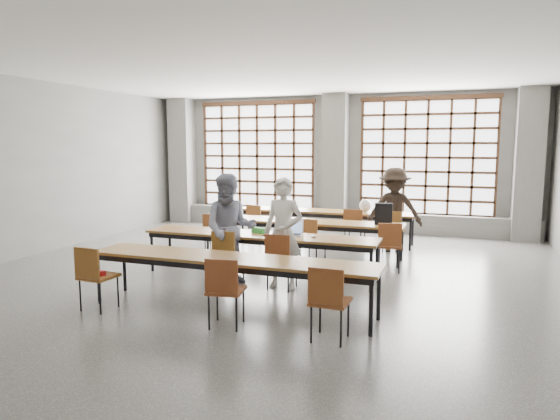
# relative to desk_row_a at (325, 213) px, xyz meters

# --- Properties ---
(floor) EXTENTS (11.00, 11.00, 0.00)m
(floor) POSITION_rel_desk_row_a_xyz_m (-0.18, -3.52, -0.66)
(floor) COLOR #494946
(floor) RESTS_ON ground
(ceiling) EXTENTS (11.00, 11.00, 0.00)m
(ceiling) POSITION_rel_desk_row_a_xyz_m (-0.18, -3.52, 2.84)
(ceiling) COLOR silver
(ceiling) RESTS_ON floor
(wall_back) EXTENTS (10.00, 0.00, 10.00)m
(wall_back) POSITION_rel_desk_row_a_xyz_m (-0.18, 1.98, 1.09)
(wall_back) COLOR #5D5D5A
(wall_back) RESTS_ON floor
(wall_left) EXTENTS (0.00, 11.00, 11.00)m
(wall_left) POSITION_rel_desk_row_a_xyz_m (-5.18, -3.52, 1.09)
(wall_left) COLOR #5D5D5A
(wall_left) RESTS_ON floor
(column_left) EXTENTS (0.60, 0.55, 3.50)m
(column_left) POSITION_rel_desk_row_a_xyz_m (-4.68, 1.70, 1.09)
(column_left) COLOR #5B5B58
(column_left) RESTS_ON floor
(column_mid) EXTENTS (0.60, 0.55, 3.50)m
(column_mid) POSITION_rel_desk_row_a_xyz_m (-0.18, 1.70, 1.09)
(column_mid) COLOR #5B5B58
(column_mid) RESTS_ON floor
(column_right) EXTENTS (0.60, 0.55, 3.50)m
(column_right) POSITION_rel_desk_row_a_xyz_m (4.32, 1.70, 1.09)
(column_right) COLOR #5B5B58
(column_right) RESTS_ON floor
(window_left) EXTENTS (3.32, 0.12, 3.00)m
(window_left) POSITION_rel_desk_row_a_xyz_m (-2.43, 1.90, 1.24)
(window_left) COLOR white
(window_left) RESTS_ON wall_back
(window_right) EXTENTS (3.32, 0.12, 3.00)m
(window_right) POSITION_rel_desk_row_a_xyz_m (2.07, 1.90, 1.24)
(window_right) COLOR white
(window_right) RESTS_ON wall_back
(sill_ledge) EXTENTS (9.80, 0.35, 0.50)m
(sill_ledge) POSITION_rel_desk_row_a_xyz_m (-0.18, 1.78, -0.41)
(sill_ledge) COLOR #5B5B58
(sill_ledge) RESTS_ON floor
(desk_row_a) EXTENTS (4.00, 0.70, 0.73)m
(desk_row_a) POSITION_rel_desk_row_a_xyz_m (0.00, 0.00, 0.00)
(desk_row_a) COLOR brown
(desk_row_a) RESTS_ON floor
(desk_row_b) EXTENTS (4.00, 0.70, 0.73)m
(desk_row_b) POSITION_rel_desk_row_a_xyz_m (-0.07, -1.62, 0.00)
(desk_row_b) COLOR brown
(desk_row_b) RESTS_ON floor
(desk_row_c) EXTENTS (4.00, 0.70, 0.73)m
(desk_row_c) POSITION_rel_desk_row_a_xyz_m (-0.28, -3.30, 0.00)
(desk_row_c) COLOR brown
(desk_row_c) RESTS_ON floor
(desk_row_d) EXTENTS (4.00, 0.70, 0.73)m
(desk_row_d) POSITION_rel_desk_row_a_xyz_m (0.02, -5.04, 0.00)
(desk_row_d) COLOR brown
(desk_row_d) RESTS_ON floor
(chair_back_left) EXTENTS (0.52, 0.52, 0.88)m
(chair_back_left) POSITION_rel_desk_row_a_xyz_m (-1.42, -0.63, -0.13)
(chair_back_left) COLOR brown
(chair_back_left) RESTS_ON floor
(chair_back_mid) EXTENTS (0.44, 0.45, 0.88)m
(chair_back_mid) POSITION_rel_desk_row_a_xyz_m (0.80, -0.63, -0.13)
(chair_back_mid) COLOR brown
(chair_back_mid) RESTS_ON floor
(chair_back_right) EXTENTS (0.46, 0.47, 0.88)m
(chair_back_right) POSITION_rel_desk_row_a_xyz_m (1.59, -0.63, -0.13)
(chair_back_right) COLOR brown
(chair_back_right) RESTS_ON floor
(chair_mid_left) EXTENTS (0.49, 0.50, 0.88)m
(chair_mid_left) POSITION_rel_desk_row_a_xyz_m (-1.65, -2.25, -0.13)
(chair_mid_left) COLOR brown
(chair_mid_left) RESTS_ON floor
(chair_mid_centre) EXTENTS (0.51, 0.51, 0.88)m
(chair_mid_centre) POSITION_rel_desk_row_a_xyz_m (0.31, -2.24, -0.13)
(chair_mid_centre) COLOR brown
(chair_mid_centre) RESTS_ON floor
(chair_mid_right) EXTENTS (0.47, 0.48, 0.88)m
(chair_mid_right) POSITION_rel_desk_row_a_xyz_m (1.74, -2.25, -0.13)
(chair_mid_right) COLOR maroon
(chair_mid_right) RESTS_ON floor
(chair_front_left) EXTENTS (0.43, 0.44, 0.88)m
(chair_front_left) POSITION_rel_desk_row_a_xyz_m (-0.58, -3.93, -0.13)
(chair_front_left) COLOR brown
(chair_front_left) RESTS_ON floor
(chair_front_right) EXTENTS (0.44, 0.45, 0.88)m
(chair_front_right) POSITION_rel_desk_row_a_xyz_m (0.32, -3.93, -0.13)
(chair_front_right) COLOR maroon
(chair_front_right) RESTS_ON floor
(chair_near_left) EXTENTS (0.44, 0.45, 0.88)m
(chair_near_left) POSITION_rel_desk_row_a_xyz_m (-1.69, -5.67, -0.13)
(chair_near_left) COLOR brown
(chair_near_left) RESTS_ON floor
(chair_near_mid) EXTENTS (0.48, 0.49, 0.88)m
(chair_near_mid) POSITION_rel_desk_row_a_xyz_m (0.23, -5.67, -0.13)
(chair_near_mid) COLOR maroon
(chair_near_mid) RESTS_ON floor
(chair_near_right) EXTENTS (0.43, 0.44, 0.88)m
(chair_near_right) POSITION_rel_desk_row_a_xyz_m (1.51, -5.67, -0.13)
(chair_near_right) COLOR brown
(chair_near_right) RESTS_ON floor
(student_male) EXTENTS (0.65, 0.45, 1.72)m
(student_male) POSITION_rel_desk_row_a_xyz_m (0.32, -3.80, 0.20)
(student_male) COLOR silver
(student_male) RESTS_ON floor
(student_female) EXTENTS (1.03, 0.92, 1.76)m
(student_female) POSITION_rel_desk_row_a_xyz_m (-0.58, -3.80, 0.21)
(student_female) COLOR #19204B
(student_female) RESTS_ON floor
(student_back) EXTENTS (1.18, 0.75, 1.75)m
(student_back) POSITION_rel_desk_row_a_xyz_m (1.60, -0.50, 0.21)
(student_back) COLOR black
(student_back) RESTS_ON floor
(laptop_front) EXTENTS (0.41, 0.36, 0.26)m
(laptop_front) POSITION_rel_desk_row_a_xyz_m (0.26, -3.19, 0.13)
(laptop_front) COLOR #B2B2B7
(laptop_front) RESTS_ON desk_row_c
(laptop_back) EXTENTS (0.39, 0.34, 0.26)m
(laptop_back) POSITION_rel_desk_row_a_xyz_m (1.36, 0.11, 0.13)
(laptop_back) COLOR #B7B7BC
(laptop_back) RESTS_ON desk_row_a
(mouse) EXTENTS (0.11, 0.08, 0.04)m
(mouse) POSITION_rel_desk_row_a_xyz_m (0.67, -3.32, 0.08)
(mouse) COLOR white
(mouse) RESTS_ON desk_row_c
(green_box) EXTENTS (0.27, 0.18, 0.09)m
(green_box) POSITION_rel_desk_row_a_xyz_m (-0.33, -3.22, 0.11)
(green_box) COLOR #2D892E
(green_box) RESTS_ON desk_row_c
(phone) EXTENTS (0.14, 0.10, 0.01)m
(phone) POSITION_rel_desk_row_a_xyz_m (-0.10, -3.40, 0.07)
(phone) COLOR black
(phone) RESTS_ON desk_row_c
(paper_sheet_a) EXTENTS (0.36, 0.34, 0.00)m
(paper_sheet_a) POSITION_rel_desk_row_a_xyz_m (-0.67, -1.57, 0.07)
(paper_sheet_a) COLOR white
(paper_sheet_a) RESTS_ON desk_row_b
(paper_sheet_b) EXTENTS (0.30, 0.21, 0.00)m
(paper_sheet_b) POSITION_rel_desk_row_a_xyz_m (-0.37, -1.67, 0.07)
(paper_sheet_b) COLOR white
(paper_sheet_b) RESTS_ON desk_row_b
(paper_sheet_c) EXTENTS (0.34, 0.28, 0.00)m
(paper_sheet_c) POSITION_rel_desk_row_a_xyz_m (0.03, -1.62, 0.07)
(paper_sheet_c) COLOR white
(paper_sheet_c) RESTS_ON desk_row_b
(backpack) EXTENTS (0.34, 0.23, 0.40)m
(backpack) POSITION_rel_desk_row_a_xyz_m (1.53, -1.57, 0.27)
(backpack) COLOR black
(backpack) RESTS_ON desk_row_b
(plastic_bag) EXTENTS (0.26, 0.21, 0.29)m
(plastic_bag) POSITION_rel_desk_row_a_xyz_m (0.90, 0.05, 0.21)
(plastic_bag) COLOR white
(plastic_bag) RESTS_ON desk_row_a
(red_pouch) EXTENTS (0.21, 0.11, 0.06)m
(red_pouch) POSITION_rel_desk_row_a_xyz_m (-1.68, -5.59, -0.16)
(red_pouch) COLOR #AA1417
(red_pouch) RESTS_ON chair_near_left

